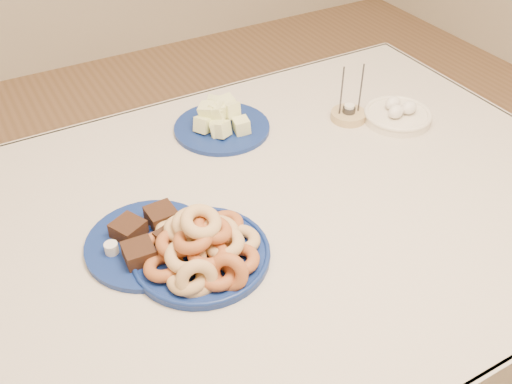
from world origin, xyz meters
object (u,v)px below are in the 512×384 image
candle_holder (348,114)px  egg_bowl (398,115)px  melon_plate (221,121)px  donut_platter (201,248)px  dining_table (245,249)px  brownie_plate (150,240)px

candle_holder → egg_bowl: candle_holder is taller
melon_plate → egg_bowl: size_ratio=1.43×
candle_holder → donut_platter: bearing=-153.3°
donut_platter → melon_plate: (0.25, 0.41, -0.01)m
dining_table → candle_holder: size_ratio=10.61×
dining_table → melon_plate: (0.11, 0.33, 0.13)m
dining_table → brownie_plate: brownie_plate is taller
egg_bowl → donut_platter: bearing=-162.4°
melon_plate → brownie_plate: melon_plate is taller
brownie_plate → egg_bowl: 0.78m
donut_platter → candle_holder: 0.65m
brownie_plate → candle_holder: bearing=17.1°
donut_platter → brownie_plate: donut_platter is taller
melon_plate → brownie_plate: (-0.33, -0.32, -0.01)m
brownie_plate → egg_bowl: (0.77, 0.13, 0.00)m
donut_platter → candle_holder: candle_holder is taller
dining_table → egg_bowl: (0.55, 0.14, 0.13)m
dining_table → candle_holder: bearing=25.9°
donut_platter → candle_holder: bearing=26.7°
candle_holder → egg_bowl: 0.13m
dining_table → donut_platter: donut_platter is taller
egg_bowl → dining_table: bearing=-165.6°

